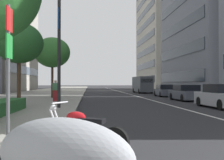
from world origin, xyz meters
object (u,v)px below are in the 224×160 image
Objects in this scene: car_lead_in_lane at (223,97)px; parking_sign_by_curb at (8,64)px; motorcycle_mid_row at (82,134)px; street_tree_near_plaza_corner at (52,53)px; pedestrian_on_plaza at (55,91)px; motorcycle_nearest_camera at (61,156)px; car_following_behind at (165,91)px; street_lamp_with_banners at (63,8)px; street_tree_by_lamp_post at (19,43)px; delivery_van_ahead at (142,84)px; car_mid_block_traffic at (187,93)px.

car_lead_in_lane is 14.75m from parking_sign_by_curb.
street_tree_near_plaza_corner reaches higher than motorcycle_mid_row.
car_lead_in_lane is 2.73× the size of pedestrian_on_plaza.
motorcycle_nearest_camera is at bearing 19.71° from pedestrian_on_plaza.
car_following_behind is 14.64m from pedestrian_on_plaza.
parking_sign_by_curb is at bearing 139.38° from car_lead_in_lane.
street_lamp_with_banners is (-15.23, 10.03, 5.04)m from car_following_behind.
parking_sign_by_curb is at bearing -21.94° from motorcycle_nearest_camera.
street_tree_by_lamp_post is (12.60, 3.65, 3.21)m from motorcycle_nearest_camera.
street_tree_by_lamp_post is at bearing 176.82° from street_tree_near_plaza_corner.
delivery_van_ahead is at bearing 4.31° from car_following_behind.
parking_sign_by_curb reaches higher than car_following_behind.
street_tree_by_lamp_post is at bearing 141.33° from car_following_behind.
pedestrian_on_plaza is (17.71, 2.20, 0.37)m from motorcycle_nearest_camera.
motorcycle_mid_row is at bearing -172.34° from street_lamp_with_banners.
car_mid_block_traffic is (19.65, -8.72, 0.05)m from motorcycle_nearest_camera.
motorcycle_mid_row is 0.72× the size of parking_sign_by_curb.
parking_sign_by_curb is at bearing -174.41° from street_tree_near_plaza_corner.
parking_sign_by_curb is (-37.24, 9.51, 0.47)m from delivery_van_ahead.
car_lead_in_lane is 0.90× the size of street_tree_by_lamp_post.
car_lead_in_lane reaches higher than car_following_behind.
car_mid_block_traffic is at bearing -104.32° from street_tree_near_plaza_corner.
motorcycle_mid_row is at bearing 21.55° from pedestrian_on_plaza.
delivery_van_ahead is at bearing -74.93° from motorcycle_mid_row.
delivery_van_ahead is 19.83m from street_tree_near_plaza_corner.
street_lamp_with_banners is at bearing 92.47° from car_lead_in_lane.
delivery_van_ahead is at bearing 165.27° from pedestrian_on_plaza.
car_lead_in_lane is 0.46× the size of street_lamp_with_banners.
car_lead_in_lane is 1.04× the size of car_mid_block_traffic.
street_lamp_with_banners reaches higher than motorcycle_nearest_camera.
motorcycle_mid_row is 0.43× the size of car_following_behind.
pedestrian_on_plaza is at bearing -15.84° from street_tree_by_lamp_post.
motorcycle_nearest_camera is 0.37× the size of street_tree_near_plaza_corner.
car_following_behind is 0.72× the size of delivery_van_ahead.
motorcycle_mid_row is 10.92m from street_lamp_with_banners.
delivery_van_ahead is (25.92, -0.13, 0.67)m from car_lead_in_lane.
car_mid_block_traffic is 0.44× the size of street_lamp_with_banners.
car_following_behind is (7.54, -0.23, 0.00)m from car_mid_block_traffic.
street_lamp_with_banners is (10.75, 0.09, 3.86)m from parking_sign_by_curb.
motorcycle_mid_row is 15.43m from pedestrian_on_plaza.
street_lamp_with_banners reaches higher than street_tree_near_plaza_corner.
pedestrian_on_plaza reaches higher than car_mid_block_traffic.
pedestrian_on_plaza is at bearing 62.96° from car_lead_in_lane.
street_lamp_with_banners is 7.53m from pedestrian_on_plaza.
car_mid_block_traffic is 2.62× the size of pedestrian_on_plaza.
motorcycle_nearest_camera is 0.78× the size of parking_sign_by_curb.
delivery_van_ahead is at bearing -14.33° from parking_sign_by_curb.
motorcycle_mid_row is at bearing 162.64° from car_following_behind.
car_following_behind is 27.85m from parking_sign_by_curb.
delivery_van_ahead is at bearing -1.27° from car_mid_block_traffic.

